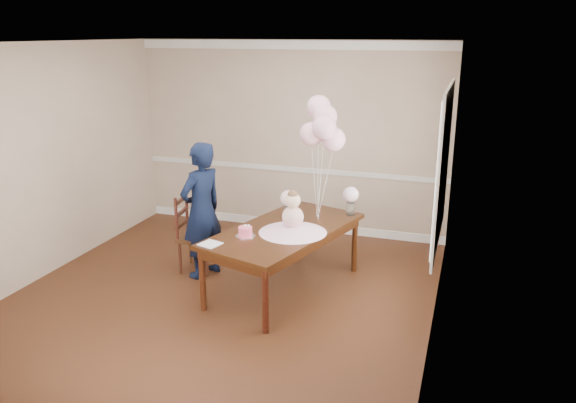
{
  "coord_description": "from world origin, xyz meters",
  "views": [
    {
      "loc": [
        2.46,
        -5.0,
        2.8
      ],
      "look_at": [
        0.65,
        0.48,
        1.05
      ],
      "focal_mm": 35.0,
      "sensor_mm": 36.0,
      "label": 1
    }
  ],
  "objects_px": {
    "woman": "(202,211)",
    "dining_chair_seat": "(197,237)",
    "birthday_cake": "(245,231)",
    "dining_table_top": "(284,231)"
  },
  "relations": [
    {
      "from": "birthday_cake",
      "to": "dining_chair_seat",
      "type": "distance_m",
      "value": 1.1
    },
    {
      "from": "birthday_cake",
      "to": "woman",
      "type": "bearing_deg",
      "value": 149.02
    },
    {
      "from": "dining_chair_seat",
      "to": "woman",
      "type": "bearing_deg",
      "value": -48.18
    },
    {
      "from": "dining_table_top",
      "to": "birthday_cake",
      "type": "xyz_separation_m",
      "value": [
        -0.31,
        -0.36,
        0.08
      ]
    },
    {
      "from": "woman",
      "to": "dining_chair_seat",
      "type": "bearing_deg",
      "value": -109.75
    },
    {
      "from": "dining_table_top",
      "to": "birthday_cake",
      "type": "bearing_deg",
      "value": -113.96
    },
    {
      "from": "dining_table_top",
      "to": "dining_chair_seat",
      "type": "bearing_deg",
      "value": -173.02
    },
    {
      "from": "dining_table_top",
      "to": "woman",
      "type": "bearing_deg",
      "value": -167.68
    },
    {
      "from": "dining_chair_seat",
      "to": "woman",
      "type": "height_order",
      "value": "woman"
    },
    {
      "from": "birthday_cake",
      "to": "dining_chair_seat",
      "type": "xyz_separation_m",
      "value": [
        -0.87,
        0.56,
        -0.37
      ]
    }
  ]
}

